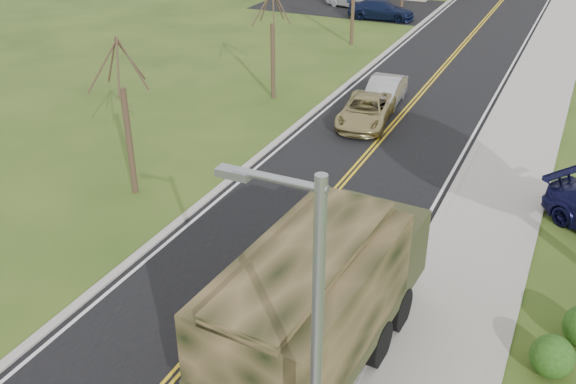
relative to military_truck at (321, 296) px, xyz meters
The scene contains 12 objects.
road 36.03m from the military_truck, 95.08° to the left, with size 8.00×120.00×0.01m, color black.
curb_right 35.89m from the military_truck, 88.46° to the left, with size 0.30×120.00×0.12m, color #9E998E.
sidewalk_right 35.98m from the military_truck, 85.67° to the left, with size 3.20×120.00×0.10m, color #9E998E.
curb_left 36.62m from the military_truck, 101.58° to the left, with size 0.30×120.00×0.10m, color #9E998E.
street_light 5.44m from the military_truck, 69.91° to the right, with size 1.65×0.22×8.00m.
bare_tree_a 11.74m from the military_truck, 150.29° to the left, with size 1.93×2.26×6.08m.
bare_tree_b 20.52m from the military_truck, 119.77° to the left, with size 1.83×2.14×5.73m.
bare_tree_c 31.51m from the military_truck, 108.87° to the left, with size 2.04×2.39×6.42m.
military_truck is the anchor object (origin of this frame).
suv_champagne 17.02m from the military_truck, 105.30° to the left, with size 2.24×4.85×1.35m, color tan.
sedan_silver 19.72m from the military_truck, 103.12° to the left, with size 1.54×4.41×1.45m, color #A3A4A8.
lot_car_navy 39.32m from the military_truck, 105.76° to the left, with size 2.12×5.21×1.51m, color #0E1736.
Camera 1 is at (7.76, -7.33, 11.65)m, focal length 40.00 mm.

